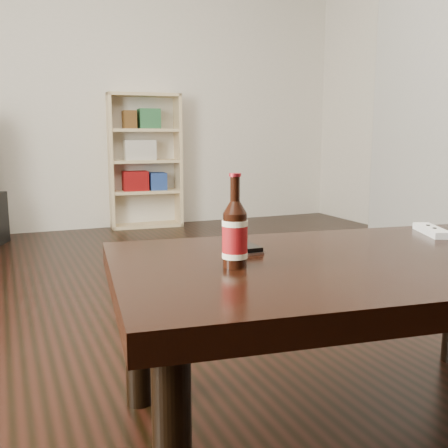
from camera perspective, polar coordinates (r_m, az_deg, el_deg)
name	(u,v)px	position (r m, az deg, el deg)	size (l,w,h in m)	color
floor	(203,358)	(2.08, -2.26, -14.33)	(5.00, 6.00, 0.01)	black
wall_back	(78,75)	(4.86, -15.65, 15.38)	(5.00, 0.02, 2.70)	beige
chimney_breast	(446,63)	(4.27, 23.05, 15.81)	(0.30, 1.20, 2.70)	white
bookshelf	(143,158)	(4.89, -8.81, 7.08)	(0.67, 0.35, 1.20)	tan
coffee_table	(360,281)	(1.51, 14.57, -5.98)	(1.44, 0.96, 0.51)	black
beer_bottle	(235,234)	(1.33, 1.19, -1.14)	(0.08, 0.08, 0.24)	black
phone	(247,248)	(1.52, 2.48, -2.65)	(0.06, 0.11, 0.02)	#ACACAE
remote	(432,231)	(1.92, 21.66, -0.67)	(0.13, 0.21, 0.03)	white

